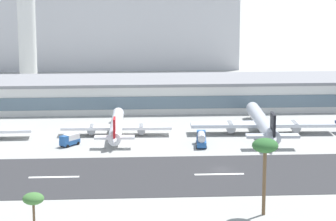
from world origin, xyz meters
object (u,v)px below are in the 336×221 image
at_px(distant_hotel_block, 80,25).
at_px(palm_tree_2, 33,200).
at_px(terminal_building, 176,93).
at_px(airliner_red_tail_gate_1, 116,127).
at_px(service_fuel_truck_0, 201,139).
at_px(airliner_black_tail_gate_2, 263,124).
at_px(control_tower, 26,13).
at_px(service_box_truck_1, 70,139).
at_px(palm_tree_1, 265,148).

bearing_deg(distant_hotel_block, palm_tree_2, -89.35).
bearing_deg(terminal_building, palm_tree_2, -105.27).
height_order(airliner_red_tail_gate_1, service_fuel_truck_0, airliner_red_tail_gate_1).
height_order(airliner_black_tail_gate_2, service_fuel_truck_0, airliner_black_tail_gate_2).
relative_size(distant_hotel_block, palm_tree_2, 13.90).
distance_m(distant_hotel_block, airliner_black_tail_gate_2, 155.82).
relative_size(terminal_building, control_tower, 3.18).
xyz_separation_m(service_box_truck_1, palm_tree_2, (-1.54, -75.67, 7.28)).
bearing_deg(airliner_red_tail_gate_1, airliner_black_tail_gate_2, -89.38).
bearing_deg(distant_hotel_block, service_fuel_truck_0, -75.40).
height_order(airliner_red_tail_gate_1, service_box_truck_1, airliner_red_tail_gate_1).
distance_m(control_tower, airliner_red_tail_gate_1, 97.76).
bearing_deg(distant_hotel_block, service_box_truck_1, -88.45).
height_order(airliner_black_tail_gate_2, service_box_truck_1, airliner_black_tail_gate_2).
distance_m(terminal_building, distant_hotel_block, 108.58).
distance_m(control_tower, airliner_black_tail_gate_2, 120.72).
relative_size(airliner_black_tail_gate_2, palm_tree_2, 4.56).
relative_size(airliner_red_tail_gate_1, service_box_truck_1, 6.62).
bearing_deg(airliner_black_tail_gate_2, distant_hotel_block, 24.71).
relative_size(service_box_truck_1, palm_tree_1, 0.38).
bearing_deg(control_tower, palm_tree_1, -67.54).
bearing_deg(service_box_truck_1, airliner_black_tail_gate_2, 141.05).
bearing_deg(airliner_red_tail_gate_1, distant_hotel_block, 8.53).
bearing_deg(control_tower, terminal_building, -39.54).
xyz_separation_m(control_tower, service_fuel_truck_0, (58.81, -100.96, -27.23)).
height_order(control_tower, service_box_truck_1, control_tower).
relative_size(airliner_red_tail_gate_1, palm_tree_2, 3.89).
bearing_deg(airliner_black_tail_gate_2, palm_tree_1, 171.57).
relative_size(distant_hotel_block, palm_tree_1, 9.02).
bearing_deg(terminal_building, control_tower, 140.46).
bearing_deg(airliner_black_tail_gate_2, terminal_building, 30.17).
distance_m(terminal_building, service_box_truck_1, 62.13).
xyz_separation_m(control_tower, distant_hotel_block, (18.24, 54.80, -9.78)).
xyz_separation_m(terminal_building, airliner_black_tail_gate_2, (22.59, -41.95, -1.95)).
bearing_deg(service_box_truck_1, service_fuel_truck_0, 126.49).
xyz_separation_m(terminal_building, distant_hotel_block, (-37.55, 100.86, 14.37)).
height_order(service_fuel_truck_0, service_box_truck_1, service_fuel_truck_0).
bearing_deg(palm_tree_1, service_fuel_truck_0, 96.68).
bearing_deg(service_fuel_truck_0, distant_hotel_block, 19.27).
height_order(airliner_red_tail_gate_1, airliner_black_tail_gate_2, airliner_black_tail_gate_2).
bearing_deg(airliner_black_tail_gate_2, control_tower, 43.56).
bearing_deg(palm_tree_1, airliner_black_tail_gate_2, 79.70).
relative_size(distant_hotel_block, airliner_red_tail_gate_1, 3.58).
distance_m(airliner_black_tail_gate_2, palm_tree_2, 103.64).
bearing_deg(control_tower, palm_tree_2, -83.17).
distance_m(distant_hotel_block, service_fuel_truck_0, 161.90).
height_order(control_tower, palm_tree_2, control_tower).
bearing_deg(palm_tree_2, control_tower, 96.83).
distance_m(distant_hotel_block, service_box_truck_1, 154.22).
relative_size(control_tower, service_box_truck_1, 8.02).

